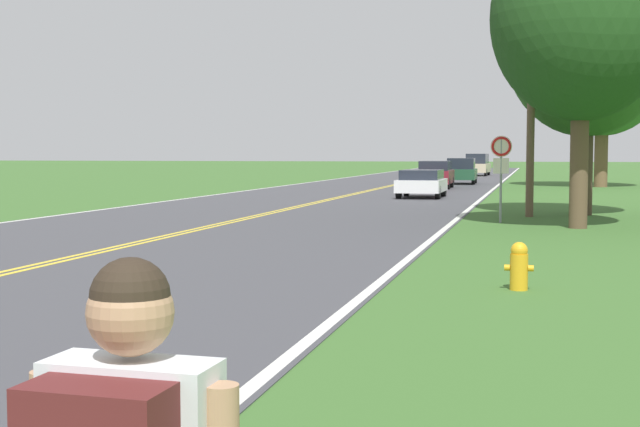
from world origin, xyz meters
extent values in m
sphere|color=tan|center=(7.48, 5.29, 1.58)|extent=(0.23, 0.23, 0.23)
sphere|color=#2D2319|center=(7.48, 5.29, 1.62)|extent=(0.21, 0.21, 0.21)
cylinder|color=gold|center=(8.24, 16.32, 0.26)|extent=(0.26, 0.26, 0.53)
sphere|color=gold|center=(8.24, 16.32, 0.58)|extent=(0.24, 0.24, 0.24)
cylinder|color=gold|center=(8.41, 16.32, 0.32)|extent=(0.08, 0.09, 0.09)
cylinder|color=gold|center=(8.07, 16.32, 0.32)|extent=(0.08, 0.09, 0.09)
cylinder|color=gray|center=(7.47, 28.92, 1.21)|extent=(0.07, 0.07, 2.41)
cylinder|color=silver|center=(7.47, 28.90, 2.16)|extent=(0.60, 0.02, 0.60)
torus|color=red|center=(7.47, 28.89, 2.16)|extent=(0.55, 0.07, 0.55)
cube|color=silver|center=(7.47, 28.90, 1.61)|extent=(0.44, 0.02, 0.44)
cylinder|color=brown|center=(8.25, 31.42, 4.37)|extent=(0.24, 0.24, 8.74)
cylinder|color=#473828|center=(9.93, 32.68, 1.63)|extent=(0.51, 0.51, 3.26)
ellipsoid|color=#2D5B23|center=(9.93, 32.68, 5.43)|extent=(5.12, 5.12, 5.88)
cylinder|color=brown|center=(9.53, 27.46, 1.75)|extent=(0.47, 0.47, 3.50)
ellipsoid|color=#1E4219|center=(9.53, 27.46, 5.50)|extent=(4.71, 4.71, 5.41)
cylinder|color=brown|center=(12.02, 56.97, 2.04)|extent=(0.76, 0.76, 4.08)
ellipsoid|color=#386B2D|center=(12.02, 56.97, 7.30)|extent=(7.58, 7.58, 8.71)
cylinder|color=black|center=(4.38, 41.10, 0.30)|extent=(0.20, 0.60, 0.60)
cylinder|color=black|center=(2.70, 41.10, 0.30)|extent=(0.20, 0.60, 0.60)
cylinder|color=black|center=(4.38, 43.46, 0.30)|extent=(0.20, 0.60, 0.60)
cylinder|color=black|center=(2.70, 43.47, 0.30)|extent=(0.20, 0.60, 0.60)
cube|color=white|center=(3.54, 42.28, 0.54)|extent=(1.89, 3.81, 0.54)
cube|color=#1E232D|center=(3.54, 42.28, 1.02)|extent=(1.66, 2.67, 0.42)
cylinder|color=black|center=(3.80, 51.28, 0.33)|extent=(0.21, 0.66, 0.65)
cylinder|color=black|center=(2.23, 51.25, 0.33)|extent=(0.21, 0.66, 0.65)
cylinder|color=black|center=(3.76, 53.93, 0.33)|extent=(0.21, 0.66, 0.65)
cylinder|color=black|center=(2.18, 53.90, 0.33)|extent=(0.21, 0.66, 0.65)
cube|color=maroon|center=(2.99, 52.59, 0.65)|extent=(1.85, 4.30, 0.71)
cube|color=#1E232D|center=(2.99, 52.59, 1.26)|extent=(1.62, 3.02, 0.52)
cylinder|color=black|center=(4.64, 58.77, 0.33)|extent=(0.22, 0.67, 0.67)
cylinder|color=black|center=(2.97, 58.73, 0.33)|extent=(0.22, 0.67, 0.67)
cylinder|color=black|center=(4.58, 61.34, 0.33)|extent=(0.22, 0.67, 0.67)
cylinder|color=black|center=(2.92, 61.30, 0.33)|extent=(0.22, 0.67, 0.67)
cube|color=#1E472D|center=(3.78, 60.03, 0.63)|extent=(1.96, 4.19, 0.65)
cube|color=#1E232D|center=(3.77, 60.20, 1.29)|extent=(1.69, 2.32, 0.68)
cylinder|color=black|center=(4.24, 79.11, 0.33)|extent=(0.22, 0.67, 0.66)
cylinder|color=black|center=(2.57, 79.17, 0.33)|extent=(0.22, 0.67, 0.66)
cylinder|color=black|center=(4.34, 82.13, 0.33)|extent=(0.22, 0.67, 0.66)
cylinder|color=black|center=(2.67, 82.19, 0.33)|extent=(0.22, 0.67, 0.66)
cube|color=#C1B28E|center=(3.46, 80.65, 0.67)|extent=(2.03, 4.93, 0.75)
cube|color=#1E232D|center=(3.46, 80.65, 1.46)|extent=(1.75, 3.46, 0.84)
camera|label=1|loc=(8.48, 3.22, 1.99)|focal=50.00mm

